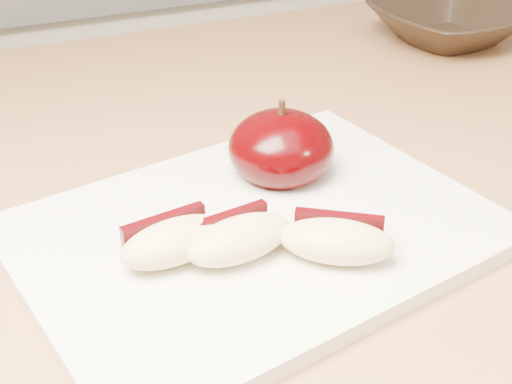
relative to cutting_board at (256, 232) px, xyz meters
name	(u,v)px	position (x,y,z in m)	size (l,w,h in m)	color
back_cabinet	(45,203)	(-0.07, 0.81, -0.44)	(2.40, 0.62, 0.94)	silver
cutting_board	(256,232)	(0.00, 0.00, 0.00)	(0.30, 0.22, 0.01)	white
apple_half	(281,148)	(0.04, 0.06, 0.03)	(0.09, 0.09, 0.06)	black
apple_wedge_a	(174,240)	(-0.06, -0.01, 0.02)	(0.07, 0.04, 0.03)	beige
apple_wedge_b	(238,238)	(-0.02, -0.03, 0.02)	(0.07, 0.04, 0.03)	beige
apple_wedge_c	(337,240)	(0.03, -0.05, 0.02)	(0.08, 0.07, 0.03)	beige
bowl	(448,22)	(0.35, 0.27, 0.01)	(0.16, 0.16, 0.04)	black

